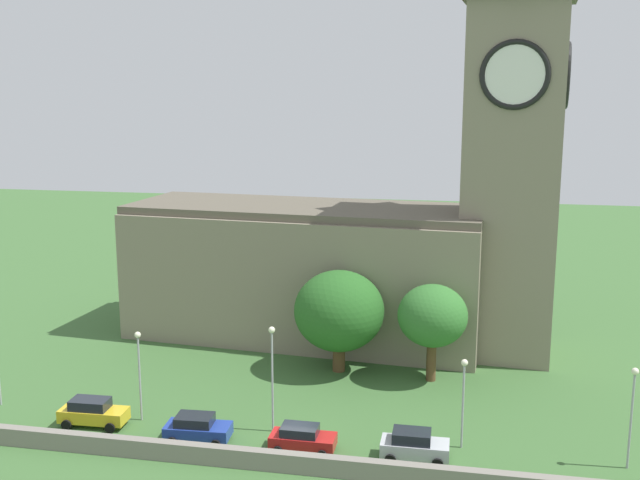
{
  "coord_description": "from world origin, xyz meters",
  "views": [
    {
      "loc": [
        10.21,
        -44.02,
        22.58
      ],
      "look_at": [
        -0.18,
        8.95,
        11.93
      ],
      "focal_mm": 42.32,
      "sensor_mm": 36.0,
      "label": 1
    }
  ],
  "objects_px": {
    "church": "(366,236)",
    "tree_riverside_west": "(433,316)",
    "car_yellow": "(93,412)",
    "streetlamp_central": "(272,363)",
    "streetlamp_east_end": "(633,401)",
    "car_red": "(302,438)",
    "car_blue": "(197,428)",
    "tree_riverside_east": "(339,311)",
    "streetlamp_west_mid": "(139,361)",
    "streetlamp_east_mid": "(464,388)",
    "car_silver": "(414,445)"
  },
  "relations": [
    {
      "from": "church",
      "to": "tree_riverside_west",
      "type": "distance_m",
      "value": 11.95
    },
    {
      "from": "car_yellow",
      "to": "streetlamp_central",
      "type": "distance_m",
      "value": 13.06
    },
    {
      "from": "streetlamp_east_end",
      "to": "car_red",
      "type": "bearing_deg",
      "value": -175.59
    },
    {
      "from": "streetlamp_central",
      "to": "car_yellow",
      "type": "bearing_deg",
      "value": -173.05
    },
    {
      "from": "car_yellow",
      "to": "car_blue",
      "type": "relative_size",
      "value": 1.06
    },
    {
      "from": "car_red",
      "to": "tree_riverside_east",
      "type": "bearing_deg",
      "value": 90.23
    },
    {
      "from": "streetlamp_west_mid",
      "to": "tree_riverside_west",
      "type": "height_order",
      "value": "tree_riverside_west"
    },
    {
      "from": "streetlamp_west_mid",
      "to": "tree_riverside_east",
      "type": "relative_size",
      "value": 0.77
    },
    {
      "from": "car_yellow",
      "to": "car_blue",
      "type": "xyz_separation_m",
      "value": [
        7.86,
        -0.85,
        -0.06
      ]
    },
    {
      "from": "car_yellow",
      "to": "car_blue",
      "type": "height_order",
      "value": "car_yellow"
    },
    {
      "from": "streetlamp_central",
      "to": "streetlamp_east_mid",
      "type": "xyz_separation_m",
      "value": [
        12.55,
        0.04,
        -0.8
      ]
    },
    {
      "from": "car_blue",
      "to": "streetlamp_east_end",
      "type": "height_order",
      "value": "streetlamp_east_end"
    },
    {
      "from": "car_silver",
      "to": "streetlamp_east_mid",
      "type": "relative_size",
      "value": 0.71
    },
    {
      "from": "car_red",
      "to": "car_yellow",
      "type": "bearing_deg",
      "value": 176.88
    },
    {
      "from": "car_silver",
      "to": "streetlamp_central",
      "type": "xyz_separation_m",
      "value": [
        -9.65,
        2.21,
        3.93
      ]
    },
    {
      "from": "streetlamp_east_mid",
      "to": "streetlamp_east_end",
      "type": "height_order",
      "value": "streetlamp_east_end"
    },
    {
      "from": "streetlamp_central",
      "to": "tree_riverside_east",
      "type": "bearing_deg",
      "value": 78.31
    },
    {
      "from": "car_red",
      "to": "car_blue",
      "type": "bearing_deg",
      "value": -179.67
    },
    {
      "from": "car_blue",
      "to": "car_red",
      "type": "xyz_separation_m",
      "value": [
        7.04,
        0.04,
        -0.06
      ]
    },
    {
      "from": "tree_riverside_east",
      "to": "streetlamp_east_mid",
      "type": "bearing_deg",
      "value": -49.83
    },
    {
      "from": "streetlamp_central",
      "to": "tree_riverside_east",
      "type": "relative_size",
      "value": 0.88
    },
    {
      "from": "car_blue",
      "to": "tree_riverside_west",
      "type": "distance_m",
      "value": 20.43
    },
    {
      "from": "church",
      "to": "car_red",
      "type": "distance_m",
      "value": 24.31
    },
    {
      "from": "car_yellow",
      "to": "car_red",
      "type": "distance_m",
      "value": 14.92
    },
    {
      "from": "tree_riverside_east",
      "to": "car_red",
      "type": "bearing_deg",
      "value": -89.77
    },
    {
      "from": "church",
      "to": "streetlamp_west_mid",
      "type": "height_order",
      "value": "church"
    },
    {
      "from": "car_yellow",
      "to": "car_red",
      "type": "xyz_separation_m",
      "value": [
        14.9,
        -0.81,
        -0.13
      ]
    },
    {
      "from": "car_silver",
      "to": "church",
      "type": "bearing_deg",
      "value": 105.34
    },
    {
      "from": "streetlamp_west_mid",
      "to": "streetlamp_east_end",
      "type": "bearing_deg",
      "value": -1.31
    },
    {
      "from": "streetlamp_east_end",
      "to": "tree_riverside_east",
      "type": "distance_m",
      "value": 23.77
    },
    {
      "from": "church",
      "to": "car_blue",
      "type": "bearing_deg",
      "value": -109.43
    },
    {
      "from": "car_red",
      "to": "car_silver",
      "type": "relative_size",
      "value": 0.99
    },
    {
      "from": "car_yellow",
      "to": "tree_riverside_west",
      "type": "xyz_separation_m",
      "value": [
        22.38,
        12.82,
        4.34
      ]
    },
    {
      "from": "car_yellow",
      "to": "streetlamp_central",
      "type": "bearing_deg",
      "value": 6.95
    },
    {
      "from": "car_red",
      "to": "tree_riverside_west",
      "type": "xyz_separation_m",
      "value": [
        7.48,
        13.63,
        4.47
      ]
    },
    {
      "from": "car_silver",
      "to": "tree_riverside_west",
      "type": "relative_size",
      "value": 0.54
    },
    {
      "from": "car_silver",
      "to": "tree_riverside_east",
      "type": "bearing_deg",
      "value": 116.83
    },
    {
      "from": "streetlamp_west_mid",
      "to": "streetlamp_east_mid",
      "type": "relative_size",
      "value": 1.08
    },
    {
      "from": "car_yellow",
      "to": "streetlamp_central",
      "type": "xyz_separation_m",
      "value": [
        12.37,
        1.51,
        3.93
      ]
    },
    {
      "from": "church",
      "to": "car_red",
      "type": "relative_size",
      "value": 9.44
    },
    {
      "from": "car_blue",
      "to": "car_red",
      "type": "distance_m",
      "value": 7.04
    },
    {
      "from": "streetlamp_central",
      "to": "streetlamp_east_mid",
      "type": "distance_m",
      "value": 12.57
    },
    {
      "from": "streetlamp_east_end",
      "to": "tree_riverside_east",
      "type": "bearing_deg",
      "value": 147.54
    },
    {
      "from": "church",
      "to": "streetlamp_east_mid",
      "type": "relative_size",
      "value": 6.61
    },
    {
      "from": "car_yellow",
      "to": "car_blue",
      "type": "bearing_deg",
      "value": -6.2
    },
    {
      "from": "streetlamp_east_mid",
      "to": "tree_riverside_west",
      "type": "relative_size",
      "value": 0.77
    },
    {
      "from": "car_blue",
      "to": "tree_riverside_west",
      "type": "bearing_deg",
      "value": 43.27
    },
    {
      "from": "streetlamp_east_mid",
      "to": "car_yellow",
      "type": "bearing_deg",
      "value": -176.45
    },
    {
      "from": "streetlamp_central",
      "to": "streetlamp_west_mid",
      "type": "bearing_deg",
      "value": -179.7
    },
    {
      "from": "car_silver",
      "to": "tree_riverside_west",
      "type": "xyz_separation_m",
      "value": [
        0.37,
        13.52,
        4.35
      ]
    }
  ]
}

